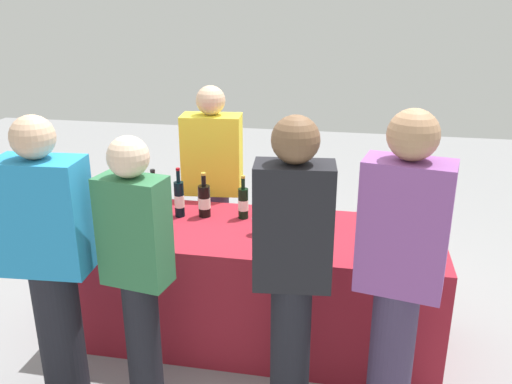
# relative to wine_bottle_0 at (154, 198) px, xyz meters

# --- Properties ---
(ground_plane) EXTENTS (12.00, 12.00, 0.00)m
(ground_plane) POSITION_rel_wine_bottle_0_xyz_m (0.71, -0.13, -0.89)
(ground_plane) COLOR gray
(tasting_table) EXTENTS (2.29, 0.84, 0.77)m
(tasting_table) POSITION_rel_wine_bottle_0_xyz_m (0.71, -0.13, -0.50)
(tasting_table) COLOR maroon
(tasting_table) RESTS_ON ground_plane
(wine_bottle_0) EXTENTS (0.08, 0.08, 0.31)m
(wine_bottle_0) POSITION_rel_wine_bottle_0_xyz_m (0.00, 0.00, 0.00)
(wine_bottle_0) COLOR black
(wine_bottle_0) RESTS_ON tasting_table
(wine_bottle_1) EXTENTS (0.07, 0.07, 0.33)m
(wine_bottle_1) POSITION_rel_wine_bottle_0_xyz_m (0.17, -0.00, 0.01)
(wine_bottle_1) COLOR black
(wine_bottle_1) RESTS_ON tasting_table
(wine_bottle_2) EXTENTS (0.08, 0.08, 0.30)m
(wine_bottle_2) POSITION_rel_wine_bottle_0_xyz_m (0.34, 0.03, -0.00)
(wine_bottle_2) COLOR black
(wine_bottle_2) RESTS_ON tasting_table
(wine_bottle_3) EXTENTS (0.07, 0.07, 0.29)m
(wine_bottle_3) POSITION_rel_wine_bottle_0_xyz_m (0.60, 0.05, -0.01)
(wine_bottle_3) COLOR black
(wine_bottle_3) RESTS_ON tasting_table
(wine_bottle_4) EXTENTS (0.07, 0.07, 0.30)m
(wine_bottle_4) POSITION_rel_wine_bottle_0_xyz_m (0.80, 0.09, -0.01)
(wine_bottle_4) COLOR black
(wine_bottle_4) RESTS_ON tasting_table
(wine_bottle_5) EXTENTS (0.07, 0.07, 0.30)m
(wine_bottle_5) POSITION_rel_wine_bottle_0_xyz_m (1.09, 0.02, -0.01)
(wine_bottle_5) COLOR black
(wine_bottle_5) RESTS_ON tasting_table
(wine_bottle_6) EXTENTS (0.08, 0.08, 0.30)m
(wine_bottle_6) POSITION_rel_wine_bottle_0_xyz_m (1.51, 0.08, -0.01)
(wine_bottle_6) COLOR black
(wine_bottle_6) RESTS_ON tasting_table
(wine_glass_0) EXTENTS (0.07, 0.07, 0.13)m
(wine_glass_0) POSITION_rel_wine_bottle_0_xyz_m (-0.02, -0.28, -0.02)
(wine_glass_0) COLOR silver
(wine_glass_0) RESTS_ON tasting_table
(wine_glass_1) EXTENTS (0.07, 0.07, 0.15)m
(wine_glass_1) POSITION_rel_wine_bottle_0_xyz_m (0.17, -0.26, -0.00)
(wine_glass_1) COLOR silver
(wine_glass_1) RESTS_ON tasting_table
(wine_glass_2) EXTENTS (0.07, 0.07, 0.14)m
(wine_glass_2) POSITION_rel_wine_bottle_0_xyz_m (0.73, -0.19, -0.02)
(wine_glass_2) COLOR silver
(wine_glass_2) RESTS_ON tasting_table
(wine_glass_3) EXTENTS (0.06, 0.06, 0.12)m
(wine_glass_3) POSITION_rel_wine_bottle_0_xyz_m (0.90, -0.27, -0.03)
(wine_glass_3) COLOR silver
(wine_glass_3) RESTS_ON tasting_table
(server_pouring) EXTENTS (0.45, 0.28, 1.57)m
(server_pouring) POSITION_rel_wine_bottle_0_xyz_m (0.27, 0.50, -0.05)
(server_pouring) COLOR #3F3351
(server_pouring) RESTS_ON ground_plane
(guest_0) EXTENTS (0.45, 0.27, 1.62)m
(guest_0) POSITION_rel_wine_bottle_0_xyz_m (-0.23, -0.90, -0.02)
(guest_0) COLOR black
(guest_0) RESTS_ON ground_plane
(guest_1) EXTENTS (0.37, 0.24, 1.53)m
(guest_1) POSITION_rel_wine_bottle_0_xyz_m (0.24, -0.87, -0.04)
(guest_1) COLOR black
(guest_1) RESTS_ON ground_plane
(guest_2) EXTENTS (0.39, 0.24, 1.66)m
(guest_2) POSITION_rel_wine_bottle_0_xyz_m (1.03, -0.85, 0.02)
(guest_2) COLOR black
(guest_2) RESTS_ON ground_plane
(guest_3) EXTENTS (0.43, 0.29, 1.70)m
(guest_3) POSITION_rel_wine_bottle_0_xyz_m (1.54, -0.84, 0.04)
(guest_3) COLOR #3F3351
(guest_3) RESTS_ON ground_plane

